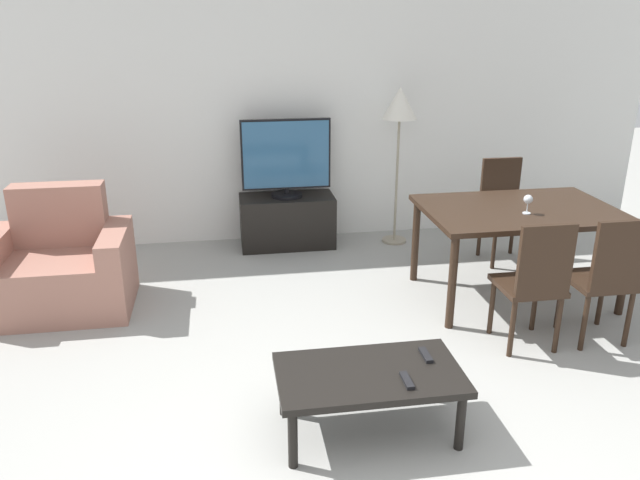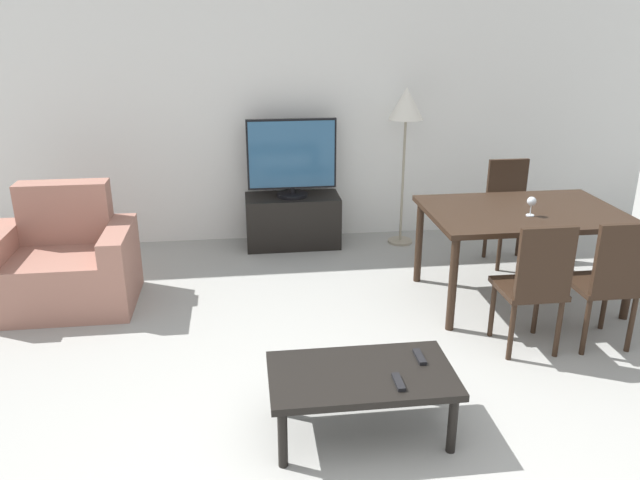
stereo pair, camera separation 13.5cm
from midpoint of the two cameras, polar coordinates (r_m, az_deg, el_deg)
The scene contains 13 objects.
wall_back at distance 6.09m, azimuth -4.70°, elevation 12.43°, with size 7.59×0.06×2.70m.
armchair at distance 5.19m, azimuth -23.42°, elevation -2.45°, with size 1.06×0.76×0.92m.
tv_stand at distance 6.07m, azimuth -3.65°, elevation 1.74°, with size 0.90×0.43×0.50m.
tv at distance 5.90m, azimuth -3.78°, elevation 7.46°, with size 0.84×0.29×0.74m.
coffee_table at distance 3.40m, azimuth 3.36°, elevation -12.55°, with size 0.99×0.55×0.37m.
dining_table at distance 5.04m, azimuth 16.97°, elevation 2.02°, with size 1.47×0.99×0.74m.
dining_chair_near at distance 4.32m, azimuth 18.20°, elevation -3.47°, with size 0.40×0.40×0.92m.
dining_chair_far at distance 5.89m, azimuth 15.76°, elevation 3.09°, with size 0.40×0.40×0.92m.
dining_chair_near_right at distance 4.57m, azimuth 23.97°, elevation -2.92°, with size 0.40×0.40×0.92m.
floor_lamp at distance 5.95m, azimuth 6.65°, elevation 11.66°, with size 0.32×0.32×1.52m.
remote_primary at distance 3.31m, azimuth 6.76°, elevation -12.64°, with size 0.04×0.15×0.02m.
remote_secondary at distance 3.54m, azimuth 8.55°, elevation -10.37°, with size 0.04×0.15×0.02m.
wine_glass_left at distance 4.86m, azimuth 17.74°, elevation 3.45°, with size 0.07×0.07×0.15m.
Camera 1 is at (-0.54, -2.17, 2.17)m, focal length 35.00 mm.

